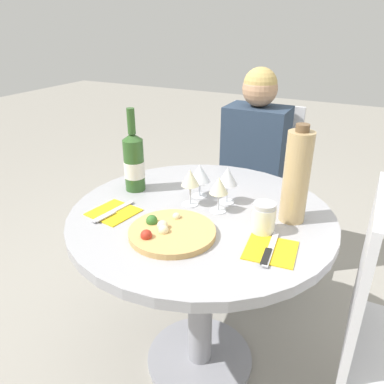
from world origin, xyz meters
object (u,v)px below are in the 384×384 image
(chair_behind_diner, at_px, (256,192))
(wine_bottle, at_px, (134,162))
(pizza_large, at_px, (170,232))
(tall_carafe, at_px, (296,177))
(dining_table, at_px, (201,248))
(seated_diner, at_px, (248,190))

(chair_behind_diner, bearing_deg, wine_bottle, 71.98)
(pizza_large, relative_size, wine_bottle, 0.85)
(chair_behind_diner, xyz_separation_m, pizza_large, (0.04, -1.06, 0.31))
(wine_bottle, bearing_deg, pizza_large, -38.66)
(chair_behind_diner, relative_size, tall_carafe, 2.80)
(chair_behind_diner, distance_m, pizza_large, 1.10)
(dining_table, bearing_deg, chair_behind_diner, 93.84)
(seated_diner, bearing_deg, tall_carafe, 119.84)
(seated_diner, distance_m, wine_bottle, 0.79)
(pizza_large, relative_size, tall_carafe, 0.84)
(pizza_large, distance_m, tall_carafe, 0.45)
(chair_behind_diner, bearing_deg, pizza_large, 92.07)
(dining_table, bearing_deg, seated_diner, 94.65)
(chair_behind_diner, height_order, seated_diner, seated_diner)
(dining_table, relative_size, tall_carafe, 2.83)
(pizza_large, bearing_deg, chair_behind_diner, 92.07)
(dining_table, distance_m, chair_behind_diner, 0.88)
(chair_behind_diner, distance_m, seated_diner, 0.17)
(seated_diner, bearing_deg, dining_table, 94.65)
(dining_table, relative_size, wine_bottle, 2.88)
(chair_behind_diner, distance_m, tall_carafe, 0.97)
(wine_bottle, xyz_separation_m, tall_carafe, (0.62, 0.04, 0.04))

